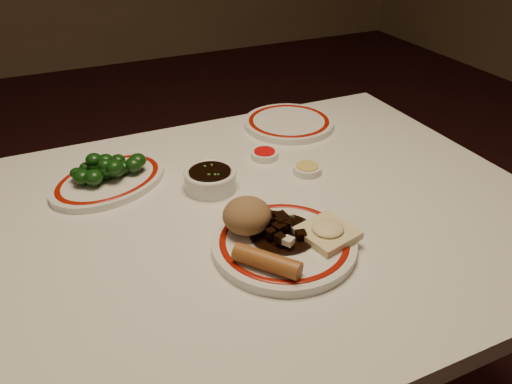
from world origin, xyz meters
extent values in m
cube|color=silver|center=(0.00, 0.00, 0.73)|extent=(1.20, 0.90, 0.04)
cylinder|color=black|center=(-0.54, 0.39, 0.35)|extent=(0.06, 0.06, 0.71)
cylinder|color=black|center=(0.54, 0.39, 0.35)|extent=(0.06, 0.06, 0.71)
cylinder|color=silver|center=(0.01, -0.13, 0.76)|extent=(0.33, 0.33, 0.02)
torus|color=maroon|center=(0.01, -0.13, 0.77)|extent=(0.29, 0.29, 0.00)
ellipsoid|color=olive|center=(-0.03, -0.08, 0.80)|extent=(0.09, 0.09, 0.06)
cylinder|color=#995A25|center=(-0.05, -0.19, 0.78)|extent=(0.10, 0.11, 0.03)
cube|color=beige|center=(0.09, -0.15, 0.78)|extent=(0.11, 0.11, 0.01)
ellipsoid|color=beige|center=(0.09, -0.15, 0.79)|extent=(0.06, 0.06, 0.02)
cylinder|color=black|center=(0.02, -0.12, 0.77)|extent=(0.12, 0.12, 0.00)
cube|color=black|center=(0.02, -0.07, 0.78)|extent=(0.03, 0.03, 0.02)
cube|color=black|center=(0.02, -0.11, 0.78)|extent=(0.02, 0.02, 0.01)
cube|color=black|center=(0.04, -0.09, 0.78)|extent=(0.02, 0.02, 0.01)
cube|color=black|center=(-0.01, -0.13, 0.79)|extent=(0.02, 0.02, 0.01)
cube|color=black|center=(0.02, -0.11, 0.78)|extent=(0.02, 0.02, 0.02)
cube|color=black|center=(0.02, -0.10, 0.79)|extent=(0.02, 0.02, 0.02)
cube|color=black|center=(0.01, -0.10, 0.78)|extent=(0.02, 0.02, 0.02)
cube|color=black|center=(0.00, -0.14, 0.79)|extent=(0.02, 0.02, 0.01)
cube|color=black|center=(0.01, -0.07, 0.78)|extent=(0.02, 0.02, 0.02)
cube|color=black|center=(0.03, -0.09, 0.78)|extent=(0.02, 0.02, 0.02)
cube|color=black|center=(0.04, -0.14, 0.78)|extent=(0.02, 0.02, 0.02)
cube|color=black|center=(0.03, -0.11, 0.78)|extent=(0.03, 0.03, 0.02)
cube|color=black|center=(0.04, -0.09, 0.78)|extent=(0.02, 0.02, 0.02)
cube|color=black|center=(0.01, -0.12, 0.78)|extent=(0.03, 0.03, 0.02)
cube|color=black|center=(0.00, -0.08, 0.78)|extent=(0.03, 0.03, 0.02)
cube|color=beige|center=(0.01, -0.16, 0.78)|extent=(0.02, 0.02, 0.01)
cube|color=beige|center=(0.05, -0.09, 0.78)|extent=(0.02, 0.02, 0.01)
cube|color=beige|center=(0.02, -0.10, 0.78)|extent=(0.02, 0.02, 0.01)
torus|color=maroon|center=(-0.23, 0.22, 0.77)|extent=(0.30, 0.30, 0.00)
cylinder|color=#23471C|center=(-0.22, 0.22, 0.77)|extent=(0.01, 0.01, 0.01)
ellipsoid|color=#0F370D|center=(-0.22, 0.22, 0.78)|extent=(0.03, 0.03, 0.03)
cylinder|color=#23471C|center=(-0.28, 0.21, 0.77)|extent=(0.01, 0.01, 0.01)
ellipsoid|color=#0F370D|center=(-0.28, 0.21, 0.79)|extent=(0.04, 0.04, 0.03)
cylinder|color=#23471C|center=(-0.24, 0.25, 0.77)|extent=(0.01, 0.01, 0.01)
ellipsoid|color=#0F370D|center=(-0.24, 0.25, 0.78)|extent=(0.04, 0.04, 0.03)
cylinder|color=#23471C|center=(-0.21, 0.22, 0.77)|extent=(0.01, 0.01, 0.01)
ellipsoid|color=#0F370D|center=(-0.21, 0.22, 0.79)|extent=(0.04, 0.04, 0.03)
cylinder|color=#23471C|center=(-0.25, 0.25, 0.77)|extent=(0.01, 0.01, 0.01)
ellipsoid|color=#0F370D|center=(-0.25, 0.25, 0.79)|extent=(0.04, 0.04, 0.03)
cylinder|color=#23471C|center=(-0.27, 0.25, 0.77)|extent=(0.01, 0.01, 0.01)
ellipsoid|color=#0F370D|center=(-0.27, 0.25, 0.78)|extent=(0.03, 0.03, 0.02)
cylinder|color=#23471C|center=(-0.19, 0.22, 0.77)|extent=(0.01, 0.01, 0.01)
ellipsoid|color=#0F370D|center=(-0.19, 0.22, 0.78)|extent=(0.03, 0.03, 0.03)
cylinder|color=#23471C|center=(-0.23, 0.22, 0.77)|extent=(0.01, 0.01, 0.01)
ellipsoid|color=#0F370D|center=(-0.23, 0.22, 0.79)|extent=(0.03, 0.03, 0.03)
cylinder|color=#23471C|center=(-0.23, 0.24, 0.77)|extent=(0.01, 0.01, 0.01)
ellipsoid|color=#0F370D|center=(-0.23, 0.24, 0.79)|extent=(0.03, 0.03, 0.03)
cylinder|color=#23471C|center=(-0.27, 0.22, 0.77)|extent=(0.01, 0.01, 0.01)
ellipsoid|color=#0F370D|center=(-0.27, 0.22, 0.78)|extent=(0.03, 0.03, 0.02)
cylinder|color=#23471C|center=(-0.29, 0.24, 0.77)|extent=(0.01, 0.01, 0.01)
ellipsoid|color=#0F370D|center=(-0.29, 0.24, 0.78)|extent=(0.03, 0.03, 0.02)
cylinder|color=#23471C|center=(-0.23, 0.22, 0.77)|extent=(0.01, 0.01, 0.02)
ellipsoid|color=#0F370D|center=(-0.23, 0.22, 0.79)|extent=(0.03, 0.03, 0.03)
cylinder|color=#23471C|center=(-0.16, 0.23, 0.77)|extent=(0.01, 0.01, 0.01)
ellipsoid|color=#0F370D|center=(-0.16, 0.23, 0.79)|extent=(0.04, 0.04, 0.03)
cylinder|color=#23471C|center=(-0.26, 0.20, 0.77)|extent=(0.01, 0.01, 0.01)
ellipsoid|color=#0F370D|center=(-0.26, 0.20, 0.79)|extent=(0.04, 0.04, 0.03)
cylinder|color=#23471C|center=(-0.21, 0.21, 0.77)|extent=(0.01, 0.01, 0.01)
ellipsoid|color=#0F370D|center=(-0.21, 0.21, 0.79)|extent=(0.04, 0.04, 0.03)
cylinder|color=#23471C|center=(-0.23, 0.22, 0.77)|extent=(0.01, 0.01, 0.01)
ellipsoid|color=#0F370D|center=(-0.23, 0.22, 0.78)|extent=(0.03, 0.03, 0.03)
cylinder|color=#23471C|center=(-0.20, 0.26, 0.77)|extent=(0.01, 0.01, 0.01)
ellipsoid|color=#0F370D|center=(-0.20, 0.26, 0.78)|extent=(0.03, 0.03, 0.03)
cylinder|color=#23471C|center=(-0.23, 0.22, 0.77)|extent=(0.01, 0.01, 0.01)
ellipsoid|color=#0F370D|center=(-0.23, 0.22, 0.79)|extent=(0.03, 0.03, 0.03)
cylinder|color=#23471C|center=(-0.17, 0.22, 0.77)|extent=(0.01, 0.01, 0.01)
ellipsoid|color=#0F370D|center=(-0.17, 0.22, 0.79)|extent=(0.04, 0.04, 0.03)
ellipsoid|color=#0F370D|center=(-0.23, 0.21, 0.80)|extent=(0.03, 0.03, 0.03)
ellipsoid|color=#0F370D|center=(-0.22, 0.24, 0.80)|extent=(0.03, 0.03, 0.02)
ellipsoid|color=#0F370D|center=(-0.23, 0.23, 0.80)|extent=(0.03, 0.03, 0.03)
ellipsoid|color=#0F370D|center=(-0.23, 0.22, 0.79)|extent=(0.03, 0.03, 0.02)
ellipsoid|color=#0F370D|center=(-0.21, 0.20, 0.80)|extent=(0.04, 0.04, 0.03)
ellipsoid|color=#0F370D|center=(-0.23, 0.21, 0.79)|extent=(0.03, 0.03, 0.03)
ellipsoid|color=#0F370D|center=(-0.25, 0.25, 0.80)|extent=(0.04, 0.04, 0.03)
ellipsoid|color=#0F370D|center=(-0.23, 0.23, 0.79)|extent=(0.02, 0.02, 0.02)
ellipsoid|color=#0F370D|center=(-0.23, 0.21, 0.80)|extent=(0.03, 0.03, 0.02)
cylinder|color=silver|center=(-0.03, 0.12, 0.77)|extent=(0.11, 0.11, 0.04)
cylinder|color=black|center=(-0.03, 0.12, 0.79)|extent=(0.09, 0.09, 0.00)
cylinder|color=silver|center=(0.13, 0.19, 0.76)|extent=(0.06, 0.06, 0.02)
cylinder|color=red|center=(0.13, 0.19, 0.77)|extent=(0.05, 0.05, 0.00)
cylinder|color=silver|center=(0.19, 0.09, 0.76)|extent=(0.06, 0.06, 0.02)
cylinder|color=#D4B857|center=(0.19, 0.09, 0.77)|extent=(0.05, 0.05, 0.00)
cylinder|color=silver|center=(0.27, 0.33, 0.76)|extent=(0.31, 0.31, 0.02)
torus|color=maroon|center=(0.27, 0.33, 0.77)|extent=(0.27, 0.27, 0.00)
camera|label=1|loc=(-0.32, -0.75, 1.31)|focal=35.00mm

